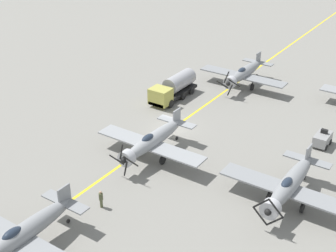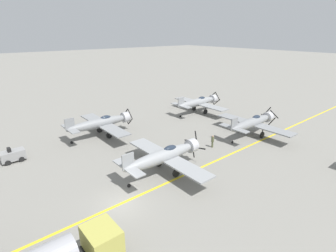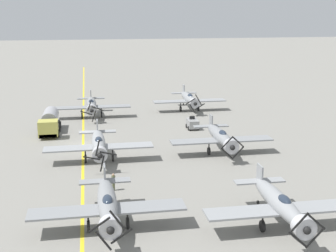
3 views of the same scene
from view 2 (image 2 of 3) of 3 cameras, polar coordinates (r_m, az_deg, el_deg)
name	(u,v)px [view 2 (image 2 of 3)]	position (r m, az deg, el deg)	size (l,w,h in m)	color
ground_plane	(122,203)	(24.89, -9.90, -16.19)	(400.00, 400.00, 0.00)	gray
taxiway_stripe	(122,203)	(24.89, -9.90, -16.19)	(0.30, 160.00, 0.01)	yellow
airplane_far_left	(199,102)	(49.55, 6.70, 5.16)	(12.00, 9.98, 3.65)	gray
airplane_mid_center	(165,156)	(28.18, -0.74, -6.49)	(12.00, 9.98, 3.77)	#929497
airplane_mid_left	(101,123)	(39.23, -14.34, 0.66)	(12.00, 9.98, 3.65)	gray
airplane_far_center	(253,123)	(40.12, 17.99, 0.72)	(12.00, 9.98, 3.65)	gray
tow_tractor	(13,155)	(36.04, -30.71, -5.49)	(1.57, 2.60, 1.79)	gray
ground_crew_walking	(213,141)	(35.11, 9.68, -3.21)	(0.37, 0.37, 1.68)	#515638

